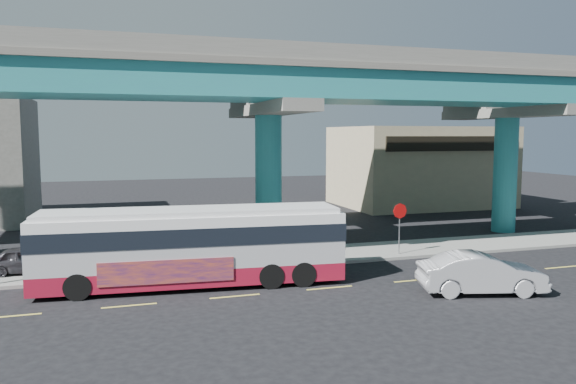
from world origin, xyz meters
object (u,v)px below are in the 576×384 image
object	(u,v)px
sedan	(481,273)
stop_sign	(400,217)
transit_bus	(192,244)
parked_car	(28,260)

from	to	relation	value
sedan	stop_sign	distance (m)	7.15
stop_sign	sedan	bearing A→B (deg)	-71.81
transit_bus	parked_car	world-z (taller)	transit_bus
transit_bus	stop_sign	world-z (taller)	transit_bus
transit_bus	parked_car	xyz separation A→B (m)	(-6.83, 3.80, -1.04)
sedan	parked_car	size ratio (longest dim) A/B	1.44
sedan	parked_car	bearing A→B (deg)	79.97
stop_sign	transit_bus	bearing A→B (deg)	-148.19
transit_bus	sedan	bearing A→B (deg)	-18.46
transit_bus	stop_sign	size ratio (longest dim) A/B	4.85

